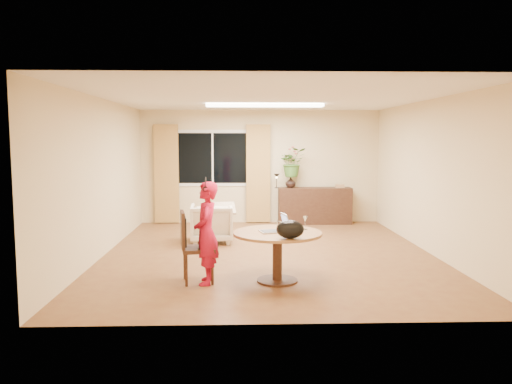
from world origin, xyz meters
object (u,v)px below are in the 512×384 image
dining_chair (198,247)px  sideboard (315,206)px  dining_table (277,243)px  armchair (212,223)px  child (206,233)px

dining_chair → sideboard: bearing=54.2°
dining_table → armchair: armchair is taller
child → sideboard: size_ratio=0.83×
armchair → dining_chair: bearing=86.3°
armchair → dining_table: bearing=108.2°
child → sideboard: bearing=155.1°
dining_table → armchair: size_ratio=1.52×
dining_table → sideboard: sideboard is taller
dining_chair → sideboard: (2.29, 4.67, -0.07)m
armchair → sideboard: sideboard is taller
dining_table → child: 0.97m
dining_chair → child: (0.12, -0.07, 0.20)m
dining_table → sideboard: (1.22, 4.68, -0.12)m
dining_chair → armchair: bearing=79.6°
dining_chair → child: child is taller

